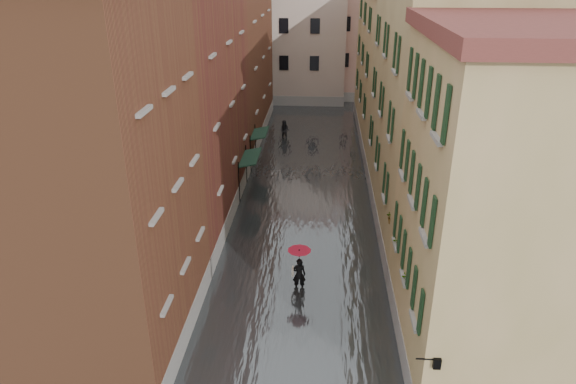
% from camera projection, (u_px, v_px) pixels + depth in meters
% --- Properties ---
extents(ground, '(120.00, 120.00, 0.00)m').
position_uv_depth(ground, '(296.00, 312.00, 21.62)').
color(ground, '#5A5B5D').
rests_on(ground, ground).
extents(floodwater, '(10.00, 60.00, 0.20)m').
position_uv_depth(floodwater, '(306.00, 187.00, 33.43)').
color(floodwater, '#3E4245').
rests_on(floodwater, ground).
extents(building_left_near, '(6.00, 8.00, 13.00)m').
position_uv_depth(building_left_near, '(90.00, 185.00, 17.59)').
color(building_left_near, brown).
rests_on(building_left_near, ground).
extents(building_left_mid, '(6.00, 14.00, 12.50)m').
position_uv_depth(building_left_mid, '(176.00, 109.00, 27.71)').
color(building_left_mid, '#57301B').
rests_on(building_left_mid, ground).
extents(building_left_far, '(6.00, 16.00, 14.00)m').
position_uv_depth(building_left_far, '(225.00, 51.00, 41.07)').
color(building_left_far, brown).
rests_on(building_left_far, ground).
extents(building_right_near, '(6.00, 8.00, 11.50)m').
position_uv_depth(building_right_near, '(504.00, 217.00, 17.03)').
color(building_right_near, '#98874E').
rests_on(building_right_near, ground).
extents(building_right_mid, '(6.00, 14.00, 13.00)m').
position_uv_depth(building_right_mid, '(440.00, 109.00, 26.74)').
color(building_right_mid, tan).
rests_on(building_right_mid, ground).
extents(building_right_far, '(6.00, 16.00, 11.50)m').
position_uv_depth(building_right_far, '(400.00, 69.00, 40.72)').
color(building_right_far, '#98874E').
rests_on(building_right_far, ground).
extents(building_end_cream, '(12.00, 9.00, 13.00)m').
position_uv_depth(building_end_cream, '(287.00, 36.00, 53.79)').
color(building_end_cream, '#BFAA98').
rests_on(building_end_cream, ground).
extents(building_end_pink, '(10.00, 9.00, 12.00)m').
position_uv_depth(building_end_pink, '(372.00, 39.00, 55.26)').
color(building_end_pink, tan).
rests_on(building_end_pink, ground).
extents(awning_near, '(1.09, 3.10, 2.80)m').
position_uv_depth(awning_near, '(250.00, 158.00, 31.55)').
color(awning_near, '#173425').
rests_on(awning_near, ground).
extents(awning_far, '(1.09, 2.71, 2.80)m').
position_uv_depth(awning_far, '(259.00, 134.00, 36.02)').
color(awning_far, '#173425').
rests_on(awning_far, ground).
extents(wall_lantern, '(0.71, 0.22, 0.35)m').
position_uv_depth(wall_lantern, '(436.00, 362.00, 14.66)').
color(wall_lantern, black).
rests_on(wall_lantern, ground).
extents(window_planters, '(0.59, 5.72, 0.84)m').
position_uv_depth(window_planters, '(401.00, 238.00, 20.29)').
color(window_planters, brown).
rests_on(window_planters, ground).
extents(pedestrian_main, '(1.04, 1.04, 2.06)m').
position_uv_depth(pedestrian_main, '(299.00, 265.00, 22.55)').
color(pedestrian_main, black).
rests_on(pedestrian_main, ground).
extents(pedestrian_far, '(0.97, 0.84, 1.70)m').
position_uv_depth(pedestrian_far, '(285.00, 131.00, 42.23)').
color(pedestrian_far, black).
rests_on(pedestrian_far, ground).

